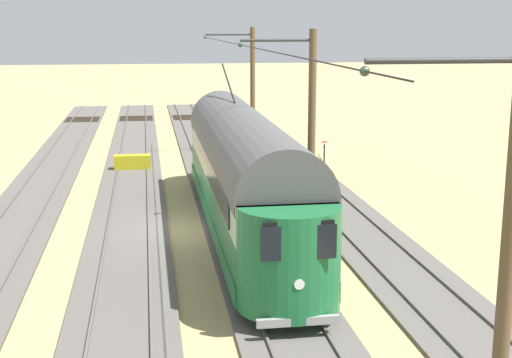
{
  "coord_description": "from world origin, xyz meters",
  "views": [
    {
      "loc": [
        1.26,
        24.48,
        7.19
      ],
      "look_at": [
        -2.45,
        0.53,
        1.91
      ],
      "focal_mm": 49.97,
      "sensor_mm": 36.0,
      "label": 1
    }
  ],
  "objects_px": {
    "catenary_pole_foreground": "(251,89)",
    "catenary_pole_mid_far": "(505,242)",
    "vintage_streetcar": "(244,169)",
    "track_end_bumper": "(133,163)",
    "catenary_pole_mid_near": "(310,124)",
    "switch_stand": "(324,152)"
  },
  "relations": [
    {
      "from": "catenary_pole_mid_far",
      "to": "track_end_bumper",
      "type": "xyz_separation_m",
      "value": [
        6.55,
        -25.06,
        -3.28
      ]
    },
    {
      "from": "catenary_pole_foreground",
      "to": "track_end_bumper",
      "type": "bearing_deg",
      "value": 28.09
    },
    {
      "from": "catenary_pole_mid_near",
      "to": "track_end_bumper",
      "type": "height_order",
      "value": "catenary_pole_mid_near"
    },
    {
      "from": "switch_stand",
      "to": "catenary_pole_mid_near",
      "type": "bearing_deg",
      "value": 72.94
    },
    {
      "from": "catenary_pole_mid_far",
      "to": "track_end_bumper",
      "type": "distance_m",
      "value": 26.11
    },
    {
      "from": "catenary_pole_foreground",
      "to": "catenary_pole_mid_far",
      "type": "distance_m",
      "value": 28.56
    },
    {
      "from": "catenary_pole_mid_far",
      "to": "track_end_bumper",
      "type": "bearing_deg",
      "value": -75.35
    },
    {
      "from": "vintage_streetcar",
      "to": "track_end_bumper",
      "type": "bearing_deg",
      "value": -70.71
    },
    {
      "from": "catenary_pole_foreground",
      "to": "catenary_pole_mid_far",
      "type": "bearing_deg",
      "value": 90.0
    },
    {
      "from": "vintage_streetcar",
      "to": "track_end_bumper",
      "type": "xyz_separation_m",
      "value": [
        4.05,
        -11.57,
        -1.87
      ]
    },
    {
      "from": "vintage_streetcar",
      "to": "catenary_pole_mid_far",
      "type": "bearing_deg",
      "value": 100.49
    },
    {
      "from": "catenary_pole_mid_near",
      "to": "switch_stand",
      "type": "distance_m",
      "value": 11.6
    },
    {
      "from": "switch_stand",
      "to": "track_end_bumper",
      "type": "relative_size",
      "value": 0.69
    },
    {
      "from": "catenary_pole_mid_near",
      "to": "catenary_pole_mid_far",
      "type": "relative_size",
      "value": 1.0
    },
    {
      "from": "vintage_streetcar",
      "to": "switch_stand",
      "type": "relative_size",
      "value": 14.81
    },
    {
      "from": "catenary_pole_mid_far",
      "to": "track_end_bumper",
      "type": "height_order",
      "value": "catenary_pole_mid_far"
    },
    {
      "from": "catenary_pole_mid_near",
      "to": "track_end_bumper",
      "type": "relative_size",
      "value": 3.91
    },
    {
      "from": "catenary_pole_mid_near",
      "to": "switch_stand",
      "type": "relative_size",
      "value": 5.71
    },
    {
      "from": "catenary_pole_mid_far",
      "to": "vintage_streetcar",
      "type": "bearing_deg",
      "value": -79.51
    },
    {
      "from": "catenary_pole_mid_far",
      "to": "switch_stand",
      "type": "distance_m",
      "value": 25.39
    },
    {
      "from": "catenary_pole_mid_far",
      "to": "catenary_pole_mid_near",
      "type": "bearing_deg",
      "value": -90.0
    },
    {
      "from": "switch_stand",
      "to": "track_end_bumper",
      "type": "xyz_separation_m",
      "value": [
        9.84,
        -0.06,
        -0.3
      ]
    }
  ]
}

